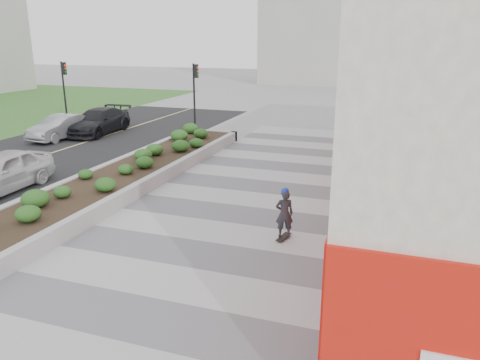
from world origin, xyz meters
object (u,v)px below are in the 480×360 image
object	(u,v)px
traffic_signal_far	(64,84)
skateboarder	(284,213)
planter	(128,172)
car_white	(0,172)
traffic_signal_near	(195,88)
car_dark	(98,121)
car_silver	(61,127)

from	to	relation	value
traffic_signal_far	skateboarder	size ratio (longest dim) A/B	2.67
planter	car_white	size ratio (longest dim) A/B	3.98
traffic_signal_far	car_white	bearing A→B (deg)	-60.95
planter	traffic_signal_near	xyz separation A→B (m)	(-1.73, 10.50, 2.34)
traffic_signal_far	skateboarder	bearing A→B (deg)	-36.34
car_dark	skateboarder	bearing A→B (deg)	-41.79
traffic_signal_near	car_dark	bearing A→B (deg)	-158.29
car_white	planter	bearing A→B (deg)	32.49
car_dark	car_white	bearing A→B (deg)	-75.85
skateboarder	car_silver	size ratio (longest dim) A/B	0.38
traffic_signal_far	car_dark	bearing A→B (deg)	-25.23
traffic_signal_far	skateboarder	world-z (taller)	traffic_signal_far
car_silver	traffic_signal_far	bearing A→B (deg)	128.15
traffic_signal_far	traffic_signal_near	bearing A→B (deg)	3.11
traffic_signal_far	car_silver	distance (m)	5.02
traffic_signal_far	car_white	size ratio (longest dim) A/B	0.93
skateboarder	car_silver	xyz separation A→B (m)	(-15.73, 9.65, -0.11)
traffic_signal_near	car_white	size ratio (longest dim) A/B	0.93
car_silver	planter	bearing A→B (deg)	-32.25
planter	car_white	distance (m)	4.73
car_white	car_silver	distance (m)	9.94
car_white	car_silver	xyz separation A→B (m)	(-4.48, 8.87, -0.08)
car_white	car_silver	world-z (taller)	car_white
planter	car_dark	world-z (taller)	car_dark
planter	car_white	world-z (taller)	car_white
skateboarder	traffic_signal_near	bearing A→B (deg)	132.84
car_white	traffic_signal_far	bearing A→B (deg)	117.15
planter	traffic_signal_far	xyz separation A→B (m)	(-10.93, 10.00, 2.34)
traffic_signal_near	traffic_signal_far	size ratio (longest dim) A/B	1.00
skateboarder	car_white	xyz separation A→B (m)	(-11.24, 0.78, -0.03)
planter	car_dark	xyz separation A→B (m)	(-7.29, 8.29, 0.34)
traffic_signal_near	traffic_signal_far	world-z (taller)	same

